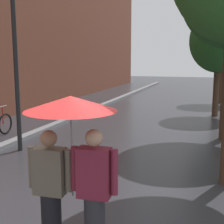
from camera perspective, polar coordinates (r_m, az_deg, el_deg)
name	(u,v)px	position (r m, az deg, el deg)	size (l,w,h in m)	color
kerb_strip	(90,110)	(14.98, -3.95, 0.35)	(0.30, 36.00, 0.12)	slate
street_tree_2	(219,41)	(14.32, 18.83, 12.14)	(2.45, 2.45, 4.60)	#473323
street_tree_3	(224,36)	(18.74, 19.65, 12.89)	(2.34, 2.34, 4.97)	#473323
couple_under_umbrella	(72,151)	(3.89, -7.36, -7.12)	(1.17, 1.12, 2.05)	black
street_lamp_post	(15,54)	(8.69, -17.14, 10.07)	(0.24, 0.24, 4.49)	black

